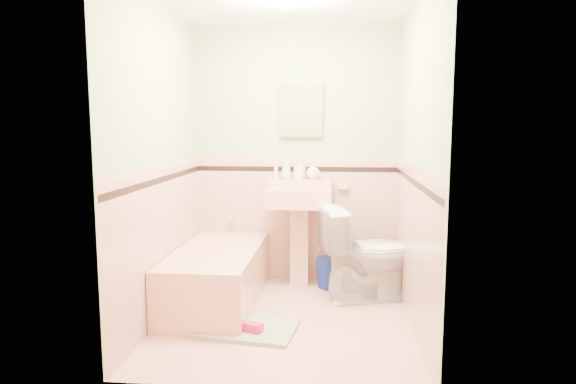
# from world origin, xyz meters

# --- Properties ---
(floor) EXTENTS (2.20, 2.20, 0.00)m
(floor) POSITION_xyz_m (0.00, 0.00, 0.00)
(floor) COLOR #E6AC97
(floor) RESTS_ON ground
(wall_back) EXTENTS (2.50, 0.00, 2.50)m
(wall_back) POSITION_xyz_m (0.00, 1.10, 1.25)
(wall_back) COLOR beige
(wall_back) RESTS_ON ground
(wall_front) EXTENTS (2.50, 0.00, 2.50)m
(wall_front) POSITION_xyz_m (0.00, -1.10, 1.25)
(wall_front) COLOR beige
(wall_front) RESTS_ON ground
(wall_left) EXTENTS (0.00, 2.50, 2.50)m
(wall_left) POSITION_xyz_m (-1.00, 0.00, 1.25)
(wall_left) COLOR beige
(wall_left) RESTS_ON ground
(wall_right) EXTENTS (0.00, 2.50, 2.50)m
(wall_right) POSITION_xyz_m (1.00, 0.00, 1.25)
(wall_right) COLOR beige
(wall_right) RESTS_ON ground
(wainscot_back) EXTENTS (2.00, 0.00, 2.00)m
(wainscot_back) POSITION_xyz_m (0.00, 1.09, 0.60)
(wainscot_back) COLOR beige
(wainscot_back) RESTS_ON ground
(wainscot_front) EXTENTS (2.00, 0.00, 2.00)m
(wainscot_front) POSITION_xyz_m (0.00, -1.09, 0.60)
(wainscot_front) COLOR beige
(wainscot_front) RESTS_ON ground
(wainscot_left) EXTENTS (0.00, 2.20, 2.20)m
(wainscot_left) POSITION_xyz_m (-0.99, 0.00, 0.60)
(wainscot_left) COLOR beige
(wainscot_left) RESTS_ON ground
(wainscot_right) EXTENTS (0.00, 2.20, 2.20)m
(wainscot_right) POSITION_xyz_m (0.99, 0.00, 0.60)
(wainscot_right) COLOR beige
(wainscot_right) RESTS_ON ground
(accent_back) EXTENTS (2.00, 0.00, 2.00)m
(accent_back) POSITION_xyz_m (0.00, 1.08, 1.12)
(accent_back) COLOR black
(accent_back) RESTS_ON ground
(accent_front) EXTENTS (2.00, 0.00, 2.00)m
(accent_front) POSITION_xyz_m (0.00, -1.08, 1.12)
(accent_front) COLOR black
(accent_front) RESTS_ON ground
(accent_left) EXTENTS (0.00, 2.20, 2.20)m
(accent_left) POSITION_xyz_m (-0.98, 0.00, 1.12)
(accent_left) COLOR black
(accent_left) RESTS_ON ground
(accent_right) EXTENTS (0.00, 2.20, 2.20)m
(accent_right) POSITION_xyz_m (0.98, 0.00, 1.12)
(accent_right) COLOR black
(accent_right) RESTS_ON ground
(cap_back) EXTENTS (2.00, 0.00, 2.00)m
(cap_back) POSITION_xyz_m (0.00, 1.08, 1.22)
(cap_back) COLOR #E69E8C
(cap_back) RESTS_ON ground
(cap_front) EXTENTS (2.00, 0.00, 2.00)m
(cap_front) POSITION_xyz_m (0.00, -1.08, 1.22)
(cap_front) COLOR #E69E8C
(cap_front) RESTS_ON ground
(cap_left) EXTENTS (0.00, 2.20, 2.20)m
(cap_left) POSITION_xyz_m (-0.98, 0.00, 1.22)
(cap_left) COLOR #E69E8C
(cap_left) RESTS_ON ground
(cap_right) EXTENTS (0.00, 2.20, 2.20)m
(cap_right) POSITION_xyz_m (0.98, 0.00, 1.22)
(cap_right) COLOR #E69E8C
(cap_right) RESTS_ON ground
(bathtub) EXTENTS (0.70, 1.50, 0.45)m
(bathtub) POSITION_xyz_m (-0.63, 0.33, 0.23)
(bathtub) COLOR #E1A089
(bathtub) RESTS_ON floor
(tub_faucet) EXTENTS (0.04, 0.12, 0.04)m
(tub_faucet) POSITION_xyz_m (-0.63, 1.05, 0.63)
(tub_faucet) COLOR silver
(tub_faucet) RESTS_ON wall_back
(sink) EXTENTS (0.61, 0.50, 0.96)m
(sink) POSITION_xyz_m (0.05, 0.86, 0.48)
(sink) COLOR #E1A089
(sink) RESTS_ON floor
(sink_faucet) EXTENTS (0.02, 0.02, 0.10)m
(sink_faucet) POSITION_xyz_m (0.05, 1.00, 0.95)
(sink_faucet) COLOR silver
(sink_faucet) RESTS_ON sink
(medicine_cabinet) EXTENTS (0.41, 0.04, 0.51)m
(medicine_cabinet) POSITION_xyz_m (0.05, 1.07, 1.70)
(medicine_cabinet) COLOR white
(medicine_cabinet) RESTS_ON wall_back
(soap_dish) EXTENTS (0.11, 0.06, 0.04)m
(soap_dish) POSITION_xyz_m (0.47, 1.06, 0.95)
(soap_dish) COLOR #E1A089
(soap_dish) RESTS_ON wall_back
(soap_bottle_left) EXTENTS (0.12, 0.12, 0.23)m
(soap_bottle_left) POSITION_xyz_m (-0.09, 1.04, 1.14)
(soap_bottle_left) COLOR #B2B2B2
(soap_bottle_left) RESTS_ON sink
(soap_bottle_mid) EXTENTS (0.11, 0.11, 0.19)m
(soap_bottle_mid) POSITION_xyz_m (0.04, 1.04, 1.12)
(soap_bottle_mid) COLOR #B2B2B2
(soap_bottle_mid) RESTS_ON sink
(soap_bottle_right) EXTENTS (0.17, 0.17, 0.17)m
(soap_bottle_right) POSITION_xyz_m (0.17, 1.04, 1.11)
(soap_bottle_right) COLOR #B2B2B2
(soap_bottle_right) RESTS_ON sink
(tube) EXTENTS (0.05, 0.05, 0.12)m
(tube) POSITION_xyz_m (-0.19, 1.04, 1.09)
(tube) COLOR white
(tube) RESTS_ON sink
(toilet) EXTENTS (0.93, 0.69, 0.85)m
(toilet) POSITION_xyz_m (0.68, 0.55, 0.42)
(toilet) COLOR white
(toilet) RESTS_ON floor
(bucket) EXTENTS (0.33, 0.33, 0.28)m
(bucket) POSITION_xyz_m (0.35, 0.85, 0.14)
(bucket) COLOR navy
(bucket) RESTS_ON floor
(bath_mat) EXTENTS (0.82, 0.61, 0.03)m
(bath_mat) POSITION_xyz_m (-0.28, -0.25, 0.02)
(bath_mat) COLOR gray
(bath_mat) RESTS_ON floor
(shoe) EXTENTS (0.18, 0.13, 0.06)m
(shoe) POSITION_xyz_m (-0.21, -0.34, 0.06)
(shoe) COLOR #BF1E59
(shoe) RESTS_ON bath_mat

